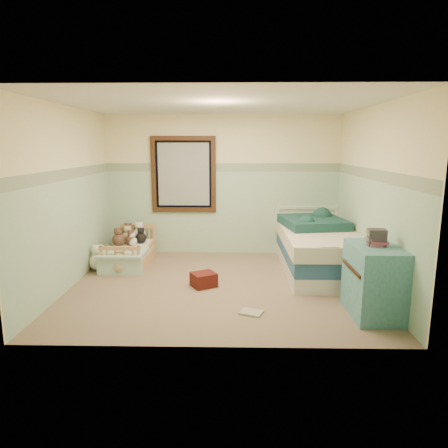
{
  "coord_description": "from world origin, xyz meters",
  "views": [
    {
      "loc": [
        0.18,
        -5.47,
        1.96
      ],
      "look_at": [
        0.06,
        0.35,
        0.82
      ],
      "focal_mm": 32.21,
      "sensor_mm": 36.0,
      "label": 1
    }
  ],
  "objects_px": {
    "plush_floor_tan": "(120,266)",
    "red_pillow": "(204,280)",
    "toddler_bed_frame": "(130,259)",
    "twin_bed_frame": "(318,264)",
    "dresser": "(374,281)",
    "floor_book": "(251,312)",
    "plush_floor_cream": "(98,262)"
  },
  "relations": [
    {
      "from": "plush_floor_tan",
      "to": "red_pillow",
      "type": "distance_m",
      "value": 1.44
    },
    {
      "from": "twin_bed_frame",
      "to": "dresser",
      "type": "xyz_separation_m",
      "value": [
        0.28,
        -1.68,
        0.31
      ]
    },
    {
      "from": "toddler_bed_frame",
      "to": "floor_book",
      "type": "bearing_deg",
      "value": -46.08
    },
    {
      "from": "red_pillow",
      "to": "floor_book",
      "type": "height_order",
      "value": "red_pillow"
    },
    {
      "from": "toddler_bed_frame",
      "to": "twin_bed_frame",
      "type": "distance_m",
      "value": 3.11
    },
    {
      "from": "toddler_bed_frame",
      "to": "red_pillow",
      "type": "xyz_separation_m",
      "value": [
        1.32,
        -1.11,
        0.02
      ]
    },
    {
      "from": "plush_floor_tan",
      "to": "twin_bed_frame",
      "type": "distance_m",
      "value": 3.12
    },
    {
      "from": "twin_bed_frame",
      "to": "dresser",
      "type": "height_order",
      "value": "dresser"
    },
    {
      "from": "plush_floor_cream",
      "to": "dresser",
      "type": "distance_m",
      "value": 4.12
    },
    {
      "from": "plush_floor_cream",
      "to": "plush_floor_tan",
      "type": "relative_size",
      "value": 1.16
    },
    {
      "from": "toddler_bed_frame",
      "to": "twin_bed_frame",
      "type": "height_order",
      "value": "twin_bed_frame"
    },
    {
      "from": "floor_book",
      "to": "red_pillow",
      "type": "bearing_deg",
      "value": 147.26
    },
    {
      "from": "twin_bed_frame",
      "to": "toddler_bed_frame",
      "type": "bearing_deg",
      "value": 173.64
    },
    {
      "from": "plush_floor_cream",
      "to": "plush_floor_tan",
      "type": "height_order",
      "value": "plush_floor_cream"
    },
    {
      "from": "floor_book",
      "to": "twin_bed_frame",
      "type": "bearing_deg",
      "value": 78.67
    },
    {
      "from": "plush_floor_cream",
      "to": "floor_book",
      "type": "relative_size",
      "value": 1.12
    },
    {
      "from": "plush_floor_cream",
      "to": "red_pillow",
      "type": "xyz_separation_m",
      "value": [
        1.73,
        -0.71,
        -0.04
      ]
    },
    {
      "from": "dresser",
      "to": "red_pillow",
      "type": "xyz_separation_m",
      "value": [
        -2.05,
        0.91,
        -0.32
      ]
    },
    {
      "from": "plush_floor_tan",
      "to": "red_pillow",
      "type": "xyz_separation_m",
      "value": [
        1.34,
        -0.53,
        -0.02
      ]
    },
    {
      "from": "plush_floor_cream",
      "to": "floor_book",
      "type": "bearing_deg",
      "value": -34.52
    },
    {
      "from": "floor_book",
      "to": "dresser",
      "type": "bearing_deg",
      "value": 22.91
    },
    {
      "from": "red_pillow",
      "to": "floor_book",
      "type": "xyz_separation_m",
      "value": [
        0.63,
        -0.92,
        -0.09
      ]
    },
    {
      "from": "plush_floor_tan",
      "to": "red_pillow",
      "type": "height_order",
      "value": "plush_floor_tan"
    },
    {
      "from": "toddler_bed_frame",
      "to": "twin_bed_frame",
      "type": "relative_size",
      "value": 0.58
    },
    {
      "from": "plush_floor_tan",
      "to": "dresser",
      "type": "bearing_deg",
      "value": -23.14
    },
    {
      "from": "floor_book",
      "to": "plush_floor_cream",
      "type": "bearing_deg",
      "value": 168.18
    },
    {
      "from": "toddler_bed_frame",
      "to": "red_pillow",
      "type": "distance_m",
      "value": 1.73
    },
    {
      "from": "twin_bed_frame",
      "to": "red_pillow",
      "type": "distance_m",
      "value": 1.93
    },
    {
      "from": "toddler_bed_frame",
      "to": "plush_floor_cream",
      "type": "distance_m",
      "value": 0.58
    },
    {
      "from": "plush_floor_tan",
      "to": "floor_book",
      "type": "distance_m",
      "value": 2.45
    },
    {
      "from": "dresser",
      "to": "plush_floor_tan",
      "type": "bearing_deg",
      "value": 156.86
    },
    {
      "from": "plush_floor_cream",
      "to": "twin_bed_frame",
      "type": "distance_m",
      "value": 3.5
    }
  ]
}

